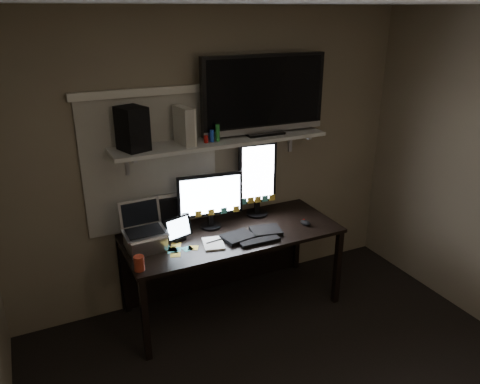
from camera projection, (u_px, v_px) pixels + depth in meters
ceiling at (365, 2)px, 2.06m from camera, size 3.60×3.60×0.00m
back_wall at (214, 160)px, 4.03m from camera, size 3.60×0.00×3.60m
window_blinds at (152, 164)px, 3.78m from camera, size 1.10×0.02×1.10m
desk at (227, 245)px, 4.07m from camera, size 1.80×0.75×0.73m
wall_shelf at (222, 141)px, 3.80m from camera, size 1.80×0.35×0.03m
monitor_landscape at (210, 201)px, 3.90m from camera, size 0.56×0.13×0.49m
monitor_portrait at (257, 179)px, 4.11m from camera, size 0.35×0.10×0.69m
keyboard at (252, 234)px, 3.84m from camera, size 0.52×0.21×0.03m
mouse at (306, 223)px, 4.03m from camera, size 0.08×0.12×0.04m
notepad at (213, 244)px, 3.70m from camera, size 0.20×0.25×0.01m
tablet at (178, 229)px, 3.73m from camera, size 0.25×0.16×0.21m
file_sorter at (165, 212)px, 3.91m from camera, size 0.24×0.12×0.30m
laptop at (144, 228)px, 3.56m from camera, size 0.33×0.28×0.36m
cup at (139, 263)px, 3.32m from camera, size 0.10×0.10×0.11m
sticky_notes at (182, 247)px, 3.65m from camera, size 0.38×0.32×0.00m
tv at (264, 95)px, 3.84m from camera, size 1.10×0.23×0.65m
game_console at (184, 126)px, 3.61m from camera, size 0.11×0.25×0.29m
speaker at (132, 129)px, 3.45m from camera, size 0.24×0.26×0.33m
bottles at (212, 134)px, 3.69m from camera, size 0.22×0.10×0.13m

